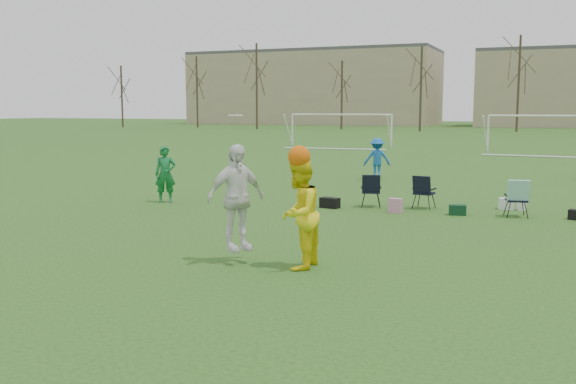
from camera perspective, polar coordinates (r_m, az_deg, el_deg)
The scene contains 9 objects.
ground at distance 11.50m, azimuth 0.02°, elevation -7.09°, with size 260.00×260.00×0.00m, color #234D18.
fielder_green_near at distance 20.03m, azimuth -10.84°, elevation 1.56°, with size 0.63×0.42×1.74m, color #126830.
fielder_blue at distance 26.45m, azimuth 7.92°, elevation 2.97°, with size 1.08×0.62×1.67m, color #175DB3.
center_contest at distance 11.69m, azimuth -1.44°, elevation -1.20°, with size 2.15×1.24×2.77m.
sideline_setup at distance 18.34m, azimuth 18.20°, elevation -0.26°, with size 8.09×2.12×1.78m.
goal_left at distance 46.53m, azimuth 4.72°, elevation 6.29°, with size 7.39×0.76×2.46m.
goal_mid at distance 42.29m, azimuth 22.30°, elevation 5.64°, with size 7.40×0.63×2.46m.
tree_line at distance 80.26m, azimuth 19.90°, elevation 8.64°, with size 110.28×3.28×11.40m.
building_row at distance 106.35m, azimuth 24.15°, elevation 8.54°, with size 126.00×16.00×13.00m.
Camera 1 is at (4.26, -10.28, 2.90)m, focal length 40.00 mm.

